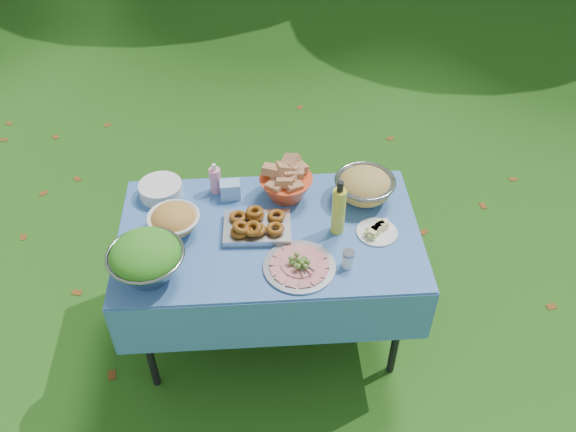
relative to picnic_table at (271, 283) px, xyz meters
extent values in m
plane|color=black|center=(0.00, 0.00, -0.38)|extent=(80.00, 80.00, 0.00)
cube|color=#72A4DA|center=(0.00, 0.00, 0.00)|extent=(1.46, 0.86, 0.76)
cylinder|color=white|center=(-0.55, 0.31, 0.42)|extent=(0.24, 0.24, 0.07)
cube|color=#8DBFEC|center=(-0.19, 0.27, 0.43)|extent=(0.11, 0.08, 0.09)
cylinder|color=pink|center=(-0.26, 0.32, 0.47)|extent=(0.07, 0.07, 0.17)
cube|color=#B0B1B5|center=(-0.06, 0.01, 0.42)|extent=(0.33, 0.24, 0.08)
cylinder|color=#A1A3A9|center=(0.13, -0.24, 0.42)|extent=(0.40, 0.40, 0.08)
cylinder|color=gold|center=(0.33, -0.01, 0.53)|extent=(0.07, 0.07, 0.30)
cylinder|color=white|center=(0.52, -0.04, 0.41)|extent=(0.25, 0.25, 0.05)
cylinder|color=white|center=(0.35, -0.25, 0.43)|extent=(0.06, 0.06, 0.09)
camera|label=1|loc=(-0.04, -2.12, 2.44)|focal=38.00mm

